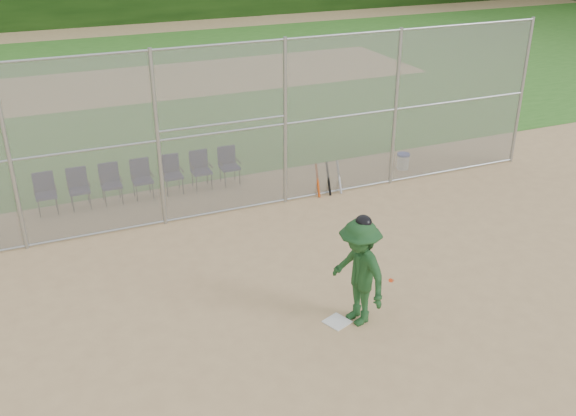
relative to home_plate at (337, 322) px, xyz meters
name	(u,v)px	position (x,y,z in m)	size (l,w,h in m)	color
ground	(344,320)	(0.14, 0.01, -0.01)	(100.00, 100.00, 0.00)	tan
grass_strip	(139,83)	(0.14, 18.01, 0.00)	(100.00, 100.00, 0.00)	#2F6A20
dirt_patch_far	(139,83)	(0.14, 18.01, 0.00)	(24.00, 24.00, 0.00)	tan
backstop_fence	(245,126)	(0.14, 5.01, 2.06)	(16.09, 0.09, 4.00)	gray
home_plate	(337,322)	(0.00, 0.00, 0.00)	(0.39, 0.39, 0.02)	silver
batter_at_plate	(359,272)	(0.34, -0.08, 0.98)	(1.11, 1.41, 2.05)	#1B4520
water_cooler	(403,161)	(4.98, 5.74, 0.22)	(0.35, 0.35, 0.44)	white
spare_bats	(328,179)	(2.32, 5.03, 0.40)	(0.66, 0.36, 0.83)	#D84C14
chair_0	(46,194)	(-4.28, 6.65, 0.47)	(0.54, 0.52, 0.96)	#10123D
chair_1	(79,189)	(-3.53, 6.65, 0.47)	(0.54, 0.52, 0.96)	#10123D
chair_2	(111,184)	(-2.77, 6.65, 0.47)	(0.54, 0.52, 0.96)	#10123D
chair_3	(142,180)	(-2.02, 6.65, 0.47)	(0.54, 0.52, 0.96)	#10123D
chair_4	(172,175)	(-1.26, 6.65, 0.47)	(0.54, 0.52, 0.96)	#10123D
chair_5	(201,171)	(-0.50, 6.65, 0.47)	(0.54, 0.52, 0.96)	#10123D
chair_6	(230,166)	(0.25, 6.65, 0.47)	(0.54, 0.52, 0.96)	#10123D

